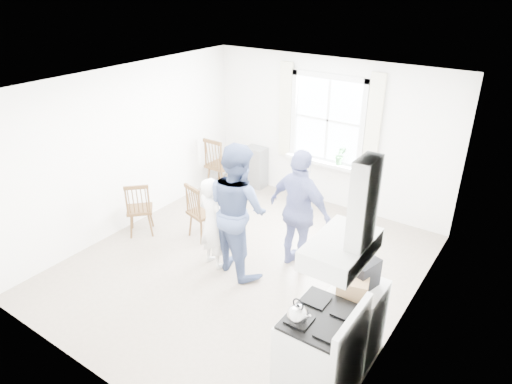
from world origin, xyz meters
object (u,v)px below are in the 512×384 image
at_px(windsor_chair_b, 197,207).
at_px(person_mid, 238,210).
at_px(person_right, 300,211).
at_px(windsor_chair_a, 216,159).
at_px(stereo_stack, 359,271).
at_px(windsor_chair_c, 138,204).
at_px(gas_stove, 320,355).
at_px(person_left, 213,223).
at_px(low_cabinet, 356,319).

relative_size(windsor_chair_b, person_mid, 0.50).
bearing_deg(person_right, windsor_chair_a, -16.38).
height_order(stereo_stack, windsor_chair_a, stereo_stack).
xyz_separation_m(windsor_chair_c, person_mid, (1.81, 0.17, 0.38)).
relative_size(gas_stove, windsor_chair_b, 1.20).
bearing_deg(person_left, windsor_chair_c, 13.58).
distance_m(windsor_chair_a, person_left, 2.49).
height_order(low_cabinet, person_mid, person_mid).
distance_m(windsor_chair_b, windsor_chair_c, 0.93).
distance_m(windsor_chair_a, person_mid, 2.64).
bearing_deg(gas_stove, person_mid, 146.81).
relative_size(windsor_chair_b, person_right, 0.53).
relative_size(windsor_chair_c, person_mid, 0.49).
xyz_separation_m(person_left, person_mid, (0.35, 0.13, 0.26)).
bearing_deg(low_cabinet, windsor_chair_b, 164.47).
height_order(low_cabinet, windsor_chair_b, windsor_chair_b).
height_order(low_cabinet, person_right, person_right).
distance_m(windsor_chair_a, windsor_chair_b, 1.79).
distance_m(gas_stove, windsor_chair_c, 3.90).
distance_m(stereo_stack, windsor_chair_a, 4.53).
bearing_deg(windsor_chair_c, gas_stove, -16.22).
height_order(gas_stove, person_left, person_left).
bearing_deg(windsor_chair_a, low_cabinet, -31.58).
bearing_deg(person_right, person_left, 44.29).
distance_m(low_cabinet, windsor_chair_c, 3.83).
xyz_separation_m(gas_stove, windsor_chair_b, (-2.93, 1.53, 0.09)).
bearing_deg(windsor_chair_b, stereo_stack, -15.25).
height_order(windsor_chair_a, person_left, person_left).
distance_m(windsor_chair_a, windsor_chair_c, 2.00).
relative_size(gas_stove, windsor_chair_a, 1.06).
xyz_separation_m(gas_stove, low_cabinet, (0.07, 0.70, -0.03)).
xyz_separation_m(windsor_chair_a, person_left, (1.54, -1.96, 0.04)).
distance_m(gas_stove, windsor_chair_a, 4.91).
xyz_separation_m(low_cabinet, windsor_chair_a, (-3.88, 2.39, 0.19)).
relative_size(stereo_stack, windsor_chair_a, 0.39).
bearing_deg(person_right, low_cabinet, 151.06).
bearing_deg(low_cabinet, person_left, 169.61).
relative_size(stereo_stack, person_left, 0.30).
xyz_separation_m(low_cabinet, windsor_chair_b, (-3.00, 0.83, 0.12)).
relative_size(person_left, person_right, 0.78).
xyz_separation_m(gas_stove, windsor_chair_c, (-3.74, 1.09, 0.08)).
xyz_separation_m(gas_stove, person_left, (-2.27, 1.13, 0.20)).
xyz_separation_m(windsor_chair_a, person_right, (2.54, -1.28, 0.24)).
bearing_deg(windsor_chair_a, person_left, -51.80).
height_order(stereo_stack, windsor_chair_c, stereo_stack).
xyz_separation_m(stereo_stack, person_mid, (-1.96, 0.53, -0.11)).
relative_size(windsor_chair_c, person_left, 0.67).
bearing_deg(windsor_chair_a, stereo_stack, -31.56).
relative_size(windsor_chair_a, windsor_chair_c, 1.14).
height_order(windsor_chair_b, person_right, person_right).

